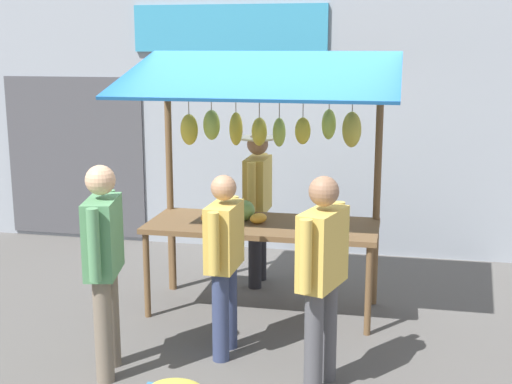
# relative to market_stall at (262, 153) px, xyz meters

# --- Properties ---
(ground_plane) EXTENTS (40.00, 40.00, 0.00)m
(ground_plane) POSITION_rel_market_stall_xyz_m (-0.01, 0.05, -1.55)
(ground_plane) COLOR #514F4C
(street_backdrop) EXTENTS (9.00, 0.30, 3.40)m
(street_backdrop) POSITION_rel_market_stall_xyz_m (0.05, -2.14, 0.15)
(street_backdrop) COLOR #8C939E
(street_backdrop) RESTS_ON ground
(market_stall) EXTENTS (2.50, 1.46, 2.50)m
(market_stall) POSITION_rel_market_stall_xyz_m (0.00, 0.00, 0.00)
(market_stall) COLOR brown
(market_stall) RESTS_ON ground
(vendor_with_sunhat) EXTENTS (0.43, 0.70, 1.65)m
(vendor_with_sunhat) POSITION_rel_market_stall_xyz_m (0.19, -0.70, -0.58)
(vendor_with_sunhat) COLOR #232328
(vendor_with_sunhat) RESTS_ON ground
(shopper_with_ponytail) EXTENTS (0.23, 0.67, 1.54)m
(shopper_with_ponytail) POSITION_rel_market_stall_xyz_m (0.10, 1.08, -0.68)
(shopper_with_ponytail) COLOR navy
(shopper_with_ponytail) RESTS_ON ground
(shopper_in_grey_tee) EXTENTS (0.35, 0.67, 1.64)m
(shopper_in_grey_tee) POSITION_rel_market_stall_xyz_m (-0.75, 1.49, -0.61)
(shopper_in_grey_tee) COLOR #4C4C51
(shopper_in_grey_tee) RESTS_ON ground
(shopper_with_shopping_bag) EXTENTS (0.32, 0.70, 1.68)m
(shopper_with_shopping_bag) POSITION_rel_market_stall_xyz_m (0.92, 1.61, -0.58)
(shopper_with_shopping_bag) COLOR #726656
(shopper_with_shopping_bag) RESTS_ON ground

